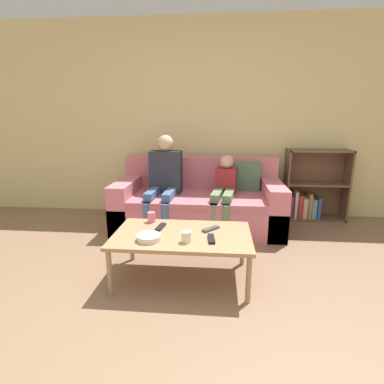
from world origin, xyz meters
name	(u,v)px	position (x,y,z in m)	size (l,w,h in m)	color
ground_plane	(173,346)	(0.00, 0.00, 0.00)	(22.00, 22.00, 0.00)	#84664C
wall_back	(201,120)	(0.00, 2.66, 1.30)	(12.00, 0.06, 2.60)	beige
couch	(199,204)	(0.02, 2.09, 0.28)	(2.01, 0.96, 0.84)	#D1707F
bookshelf	(311,191)	(1.49, 2.51, 0.38)	(0.80, 0.28, 0.94)	brown
coffee_table	(182,238)	(-0.04, 0.79, 0.38)	(1.13, 0.68, 0.41)	#A87F56
person_adult	(164,176)	(-0.40, 2.00, 0.65)	(0.39, 0.67, 1.14)	#476693
person_child	(224,189)	(0.32, 1.94, 0.52)	(0.33, 0.68, 0.91)	#66845B
cup_near	(151,217)	(-0.35, 1.04, 0.46)	(0.07, 0.07, 0.09)	pink
cup_far	(186,237)	(0.01, 0.62, 0.45)	(0.08, 0.08, 0.09)	silver
tv_remote_0	(211,229)	(0.19, 0.89, 0.42)	(0.15, 0.16, 0.02)	#47474C
tv_remote_1	(211,239)	(0.21, 0.68, 0.42)	(0.07, 0.17, 0.02)	black
tv_remote_2	(161,227)	(-0.24, 0.89, 0.42)	(0.07, 0.18, 0.02)	black
snack_bowl	(149,238)	(-0.28, 0.63, 0.43)	(0.19, 0.19, 0.05)	beige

